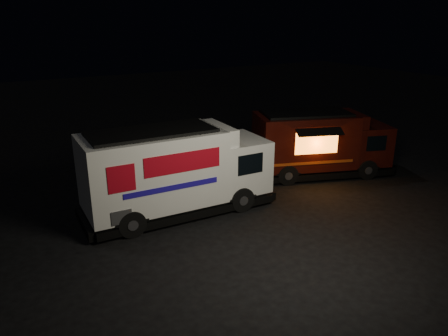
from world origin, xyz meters
TOP-DOWN VIEW (x-y plane):
  - ground at (0.00, 0.00)m, footprint 80.00×80.00m
  - white_truck at (-1.39, 1.87)m, footprint 7.03×2.57m
  - red_truck at (5.69, 2.34)m, footprint 6.55×4.15m

SIDE VIEW (x-z plane):
  - ground at x=0.00m, z-range 0.00..0.00m
  - red_truck at x=5.69m, z-range 0.00..2.86m
  - white_truck at x=-1.39m, z-range 0.00..3.16m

